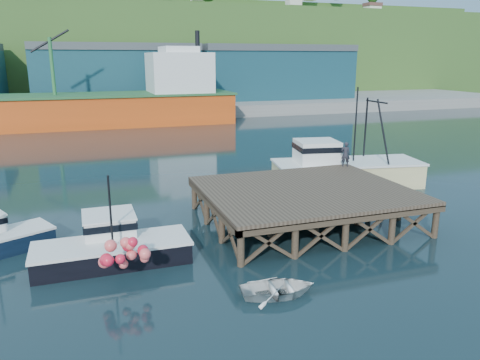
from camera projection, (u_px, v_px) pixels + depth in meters
name	position (u px, v px, depth m)	size (l,w,h in m)	color
ground	(217.00, 232.00, 26.83)	(300.00, 300.00, 0.00)	black
wharf	(306.00, 192.00, 27.90)	(12.00, 10.00, 2.62)	brown
far_quay	(116.00, 104.00, 90.64)	(160.00, 40.00, 2.00)	gray
warehouse_mid	(116.00, 76.00, 84.68)	(28.00, 16.00, 9.00)	#194954
warehouse_right	(270.00, 75.00, 94.10)	(30.00, 16.00, 9.00)	#194954
cargo_ship	(67.00, 104.00, 67.26)	(55.50, 10.00, 13.75)	#E34E15
hillside	(104.00, 53.00, 115.57)	(220.00, 50.00, 22.00)	#2D511E
boat_black	(112.00, 245.00, 22.87)	(7.45, 6.30, 4.60)	black
trawler	(344.00, 166.00, 36.21)	(11.88, 5.95, 7.60)	beige
dinghy	(278.00, 288.00, 19.60)	(2.28, 3.19, 0.66)	silver
dockworker	(346.00, 154.00, 33.53)	(0.65, 0.42, 1.77)	#222129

